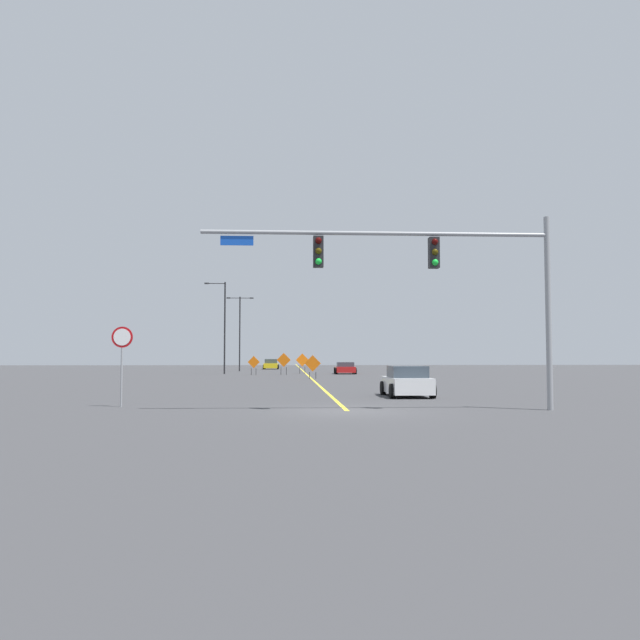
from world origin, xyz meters
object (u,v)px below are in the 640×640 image
street_lamp_far_left (223,323)px  construction_sign_left_shoulder (313,364)px  traffic_signal_assembly (432,267)px  car_white_approaching (407,382)px  stop_sign (122,350)px  car_yellow_passing (271,364)px  construction_sign_median_near (302,361)px  construction_sign_median_far (254,363)px  street_lamp_mid_right (240,328)px  construction_sign_right_lane (284,361)px  car_red_mid (345,368)px

street_lamp_far_left → construction_sign_left_shoulder: street_lamp_far_left is taller
traffic_signal_assembly → car_white_approaching: bearing=86.0°
stop_sign → car_yellow_passing: (3.81, 65.25, -1.38)m
stop_sign → construction_sign_median_near: stop_sign is taller
traffic_signal_assembly → street_lamp_far_left: 45.27m
stop_sign → construction_sign_median_far: (2.78, 38.20, -0.88)m
street_lamp_mid_right → traffic_signal_assembly: bearing=-79.3°
stop_sign → car_yellow_passing: size_ratio=0.68×
construction_sign_median_far → construction_sign_right_lane: 2.98m
car_yellow_passing → street_lamp_far_left: bearing=-100.4°
stop_sign → construction_sign_right_lane: stop_sign is taller
traffic_signal_assembly → construction_sign_median_far: (-8.05, 40.34, -3.70)m
construction_sign_median_near → car_yellow_passing: (-3.76, 22.61, -0.67)m
traffic_signal_assembly → stop_sign: traffic_signal_assembly is taller
car_yellow_passing → street_lamp_mid_right: bearing=-107.1°
construction_sign_left_shoulder → car_white_approaching: 22.44m
traffic_signal_assembly → construction_sign_median_near: (-3.26, 44.77, -3.52)m
construction_sign_right_lane → car_white_approaching: construction_sign_right_lane is taller
construction_sign_median_near → car_white_approaching: 37.59m
construction_sign_median_far → construction_sign_right_lane: construction_sign_right_lane is taller
traffic_signal_assembly → car_red_mid: bearing=88.6°
construction_sign_right_lane → car_white_approaching: 34.19m
construction_sign_median_far → construction_sign_right_lane: size_ratio=0.86×
street_lamp_mid_right → construction_sign_right_lane: size_ratio=4.22×
construction_sign_left_shoulder → street_lamp_mid_right: bearing=106.4°
car_yellow_passing → car_red_mid: bearing=-71.3°
construction_sign_median_near → car_white_approaching: bearing=-84.2°
construction_sign_right_lane → car_red_mid: construction_sign_right_lane is taller
traffic_signal_assembly → construction_sign_left_shoulder: 29.92m
construction_sign_median_far → construction_sign_left_shoulder: bearing=-64.1°
construction_sign_median_near → street_lamp_mid_right: bearing=123.2°
traffic_signal_assembly → construction_sign_right_lane: traffic_signal_assembly is taller
stop_sign → car_white_approaching: (11.36, 5.24, -1.39)m
street_lamp_far_left → car_white_approaching: size_ratio=2.41×
street_lamp_mid_right → street_lamp_far_left: bearing=-93.7°
street_lamp_far_left → stop_sign: bearing=-89.3°
construction_sign_right_lane → car_yellow_passing: construction_sign_right_lane is taller
construction_sign_right_lane → construction_sign_median_near: (1.91, 3.69, -0.03)m
street_lamp_far_left → construction_sign_right_lane: size_ratio=4.40×
car_white_approaching → construction_sign_left_shoulder: bearing=98.6°
street_lamp_mid_right → construction_sign_left_shoulder: 27.77m
construction_sign_right_lane → car_yellow_passing: 26.37m
stop_sign → construction_sign_median_far: stop_sign is taller
street_lamp_mid_right → construction_sign_median_near: street_lamp_mid_right is taller
street_lamp_far_left → construction_sign_right_lane: 7.74m
stop_sign → street_lamp_mid_right: 53.88m
traffic_signal_assembly → stop_sign: 11.40m
street_lamp_far_left → car_red_mid: size_ratio=2.38×
traffic_signal_assembly → construction_sign_left_shoulder: bearing=95.4°
construction_sign_left_shoulder → car_red_mid: bearing=74.5°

